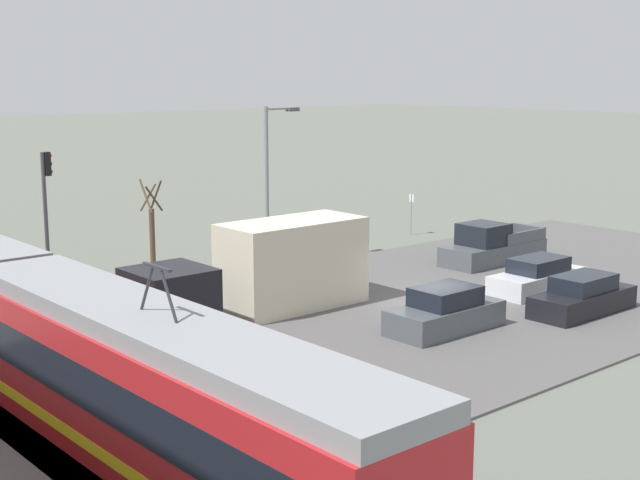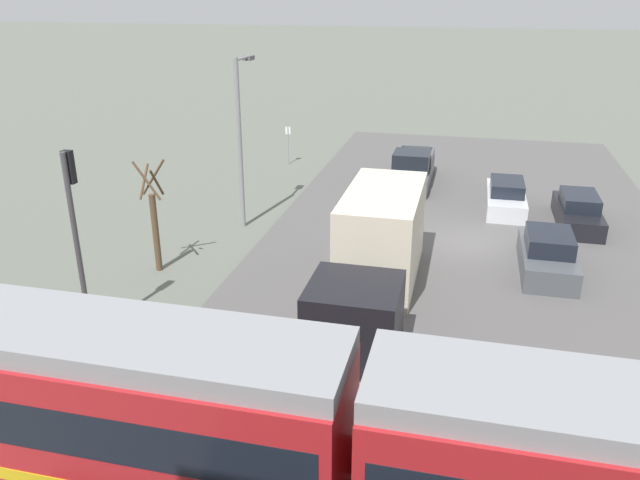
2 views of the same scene
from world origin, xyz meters
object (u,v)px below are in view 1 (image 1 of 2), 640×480
(light_rail_tram, at_px, (18,321))
(no_parking_sign, at_px, (411,210))
(pickup_truck, at_px, (492,247))
(sedan_car_1, at_px, (445,312))
(sedan_car_2, at_px, (583,297))
(traffic_light_pole, at_px, (47,204))
(street_lamp_near_crossing, at_px, (270,173))
(sedan_car_0, at_px, (538,277))
(street_tree, at_px, (152,232))
(box_truck, at_px, (265,272))

(light_rail_tram, height_order, no_parking_sign, light_rail_tram)
(pickup_truck, distance_m, sedan_car_1, 11.87)
(light_rail_tram, distance_m, no_parking_sign, 27.48)
(sedan_car_2, distance_m, traffic_light_pole, 21.15)
(no_parking_sign, bearing_deg, sedan_car_2, 155.01)
(street_lamp_near_crossing, bearing_deg, sedan_car_2, -167.22)
(sedan_car_2, distance_m, street_lamp_near_crossing, 15.40)
(sedan_car_0, relative_size, street_tree, 1.07)
(sedan_car_1, bearing_deg, box_truck, 28.61)
(street_tree, bearing_deg, box_truck, 179.18)
(light_rail_tram, relative_size, box_truck, 3.31)
(light_rail_tram, height_order, box_truck, light_rail_tram)
(traffic_light_pole, relative_size, street_tree, 1.35)
(no_parking_sign, bearing_deg, sedan_car_0, 155.32)
(light_rail_tram, xyz_separation_m, no_parking_sign, (8.96, -25.97, -0.41))
(pickup_truck, xyz_separation_m, street_tree, (8.22, 13.33, 1.15))
(sedan_car_0, height_order, sedan_car_1, sedan_car_1)
(sedan_car_1, xyz_separation_m, street_lamp_near_crossing, (12.79, -2.30, 3.58))
(box_truck, distance_m, sedan_car_1, 6.86)
(sedan_car_0, distance_m, sedan_car_2, 3.41)
(light_rail_tram, bearing_deg, street_lamp_near_crossing, -62.75)
(sedan_car_2, xyz_separation_m, traffic_light_pole, (15.92, 13.59, 3.04))
(box_truck, bearing_deg, light_rail_tram, 96.37)
(no_parking_sign, bearing_deg, light_rail_tram, 109.04)
(light_rail_tram, bearing_deg, traffic_light_pole, -28.88)
(sedan_car_2, xyz_separation_m, street_tree, (16.09, 8.75, 1.28))
(street_tree, height_order, street_lamp_near_crossing, street_lamp_near_crossing)
(sedan_car_2, bearing_deg, light_rail_tram, 70.31)
(sedan_car_1, distance_m, no_parking_sign, 18.93)
(sedan_car_0, height_order, street_tree, street_tree)
(box_truck, height_order, traffic_light_pole, traffic_light_pole)
(sedan_car_0, bearing_deg, sedan_car_2, 153.77)
(traffic_light_pole, relative_size, no_parking_sign, 2.54)
(pickup_truck, relative_size, sedan_car_1, 1.30)
(box_truck, xyz_separation_m, sedan_car_1, (-5.97, -3.25, -0.89))
(traffic_light_pole, relative_size, street_lamp_near_crossing, 0.78)
(light_rail_tram, bearing_deg, pickup_truck, -87.07)
(box_truck, xyz_separation_m, pickup_truck, (0.10, -13.45, -0.81))
(light_rail_tram, distance_m, sedan_car_1, 13.99)
(sedan_car_0, height_order, no_parking_sign, no_parking_sign)
(sedan_car_2, height_order, no_parking_sign, no_parking_sign)
(sedan_car_1, bearing_deg, street_lamp_near_crossing, -10.21)
(box_truck, bearing_deg, no_parking_sign, -64.04)
(traffic_light_pole, bearing_deg, light_rail_tram, 151.12)
(sedan_car_0, xyz_separation_m, sedan_car_2, (-3.06, 1.51, 0.01))
(box_truck, height_order, street_lamp_near_crossing, street_lamp_near_crossing)
(light_rail_tram, relative_size, street_lamp_near_crossing, 4.27)
(traffic_light_pole, bearing_deg, sedan_car_2, -139.51)
(traffic_light_pole, bearing_deg, pickup_truck, -113.87)
(box_truck, bearing_deg, pickup_truck, -89.59)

